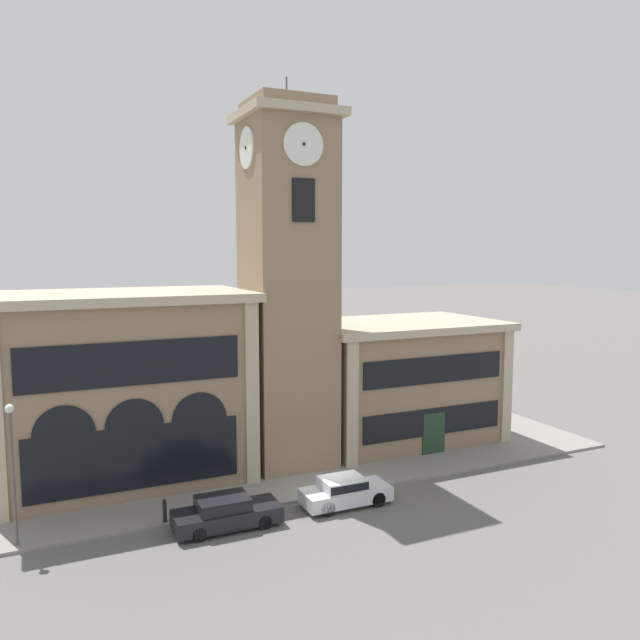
# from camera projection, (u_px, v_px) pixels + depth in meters

# --- Properties ---
(ground_plane) EXTENTS (300.00, 300.00, 0.00)m
(ground_plane) POSITION_uv_depth(u_px,v_px,m) (329.00, 497.00, 30.58)
(ground_plane) COLOR #605E5B
(sidewalk_kerb) EXTENTS (37.71, 12.66, 0.15)m
(sidewalk_kerb) POSITION_uv_depth(u_px,v_px,m) (282.00, 457.00, 36.29)
(sidewalk_kerb) COLOR gray
(sidewalk_kerb) RESTS_ON ground_plane
(clock_tower) EXTENTS (5.13, 5.13, 21.22)m
(clock_tower) POSITION_uv_depth(u_px,v_px,m) (288.00, 287.00, 34.27)
(clock_tower) COLOR #897056
(clock_tower) RESTS_ON ground_plane
(town_hall_left_wing) EXTENTS (13.04, 8.24, 9.93)m
(town_hall_left_wing) POSITION_uv_depth(u_px,v_px,m) (123.00, 386.00, 32.61)
(town_hall_left_wing) COLOR #897056
(town_hall_left_wing) RESTS_ON ground_plane
(town_hall_right_wing) EXTENTS (12.23, 8.24, 7.60)m
(town_hall_right_wing) POSITION_uv_depth(u_px,v_px,m) (400.00, 380.00, 39.78)
(town_hall_right_wing) COLOR #897056
(town_hall_right_wing) RESTS_ON ground_plane
(parked_car_near) EXTENTS (4.66, 1.85, 1.42)m
(parked_car_near) POSITION_uv_depth(u_px,v_px,m) (226.00, 512.00, 27.14)
(parked_car_near) COLOR black
(parked_car_near) RESTS_ON ground_plane
(parked_car_mid) EXTENTS (4.26, 1.81, 1.37)m
(parked_car_mid) POSITION_uv_depth(u_px,v_px,m) (345.00, 491.00, 29.56)
(parked_car_mid) COLOR silver
(parked_car_mid) RESTS_ON ground_plane
(street_lamp) EXTENTS (0.36, 0.36, 5.84)m
(street_lamp) POSITION_uv_depth(u_px,v_px,m) (12.00, 453.00, 24.96)
(street_lamp) COLOR #4C4C51
(street_lamp) RESTS_ON sidewalk_kerb
(bollard) EXTENTS (0.18, 0.18, 1.06)m
(bollard) POSITION_uv_depth(u_px,v_px,m) (165.00, 511.00, 27.40)
(bollard) COLOR black
(bollard) RESTS_ON sidewalk_kerb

